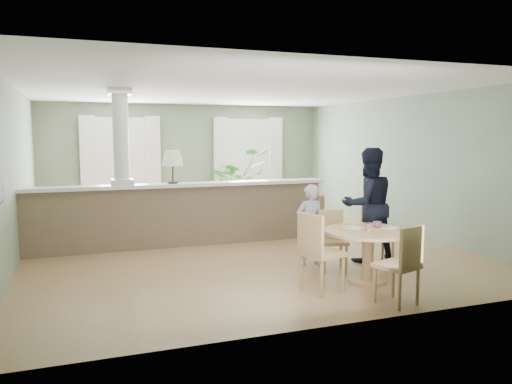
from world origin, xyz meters
name	(u,v)px	position (x,y,z in m)	size (l,w,h in m)	color
ground	(235,244)	(0.00, 0.00, 0.00)	(8.00, 8.00, 0.00)	tan
room_shell	(223,142)	(-0.03, 0.63, 1.81)	(7.02, 8.02, 2.71)	gray
pony_wall	(177,206)	(-0.99, 0.20, 0.71)	(5.32, 0.38, 2.70)	brown
sofa	(244,204)	(0.74, 1.66, 0.48)	(3.26, 1.28, 0.95)	olive
houseplant	(238,182)	(1.09, 3.20, 0.81)	(1.45, 1.26, 1.61)	#386F2C
dining_table	(368,241)	(0.97, -2.79, 0.56)	(1.16, 1.16, 0.79)	tan
chair_far_boy	(332,237)	(0.84, -2.04, 0.47)	(0.47, 0.47, 0.85)	tan
chair_far_man	(376,232)	(1.60, -2.01, 0.49)	(0.45, 0.45, 0.89)	tan
chair_near	(402,262)	(0.83, -3.72, 0.51)	(0.53, 0.53, 0.93)	tan
chair_side	(318,249)	(0.14, -2.97, 0.55)	(0.56, 0.56, 1.00)	tan
child_person	(310,225)	(0.64, -1.71, 0.61)	(0.44, 0.29, 1.21)	#A8A8AD
man_person	(368,205)	(1.56, -1.84, 0.88)	(0.85, 0.66, 1.75)	black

